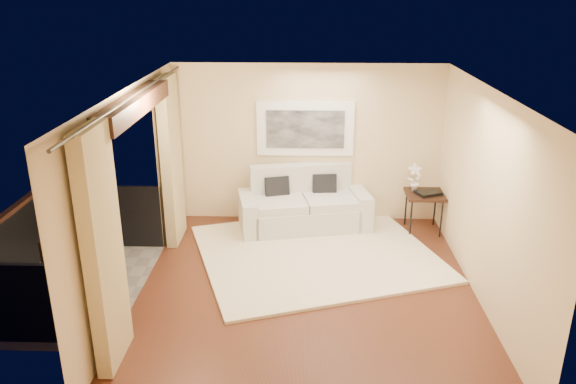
{
  "coord_description": "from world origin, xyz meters",
  "views": [
    {
      "loc": [
        -0.04,
        -6.68,
        3.9
      ],
      "look_at": [
        -0.29,
        0.97,
        1.05
      ],
      "focal_mm": 35.0,
      "sensor_mm": 36.0,
      "label": 1
    }
  ],
  "objects_px": {
    "side_table": "(425,196)",
    "sofa": "(303,207)",
    "balcony_chair_far": "(82,246)",
    "balcony_chair_near": "(57,276)",
    "bistro_table": "(83,254)",
    "ice_bucket": "(74,238)",
    "orchid": "(415,178)"
  },
  "relations": [
    {
      "from": "sofa",
      "to": "balcony_chair_far",
      "type": "xyz_separation_m",
      "value": [
        -3.03,
        -1.92,
        0.16
      ]
    },
    {
      "from": "side_table",
      "to": "orchid",
      "type": "bearing_deg",
      "value": 148.21
    },
    {
      "from": "side_table",
      "to": "ice_bucket",
      "type": "relative_size",
      "value": 3.35
    },
    {
      "from": "side_table",
      "to": "balcony_chair_near",
      "type": "height_order",
      "value": "balcony_chair_near"
    },
    {
      "from": "balcony_chair_near",
      "to": "balcony_chair_far",
      "type": "bearing_deg",
      "value": 94.96
    },
    {
      "from": "orchid",
      "to": "balcony_chair_far",
      "type": "distance_m",
      "value": 5.24
    },
    {
      "from": "side_table",
      "to": "balcony_chair_near",
      "type": "distance_m",
      "value": 5.68
    },
    {
      "from": "side_table",
      "to": "ice_bucket",
      "type": "height_order",
      "value": "ice_bucket"
    },
    {
      "from": "orchid",
      "to": "bistro_table",
      "type": "height_order",
      "value": "orchid"
    },
    {
      "from": "sofa",
      "to": "ice_bucket",
      "type": "relative_size",
      "value": 11.39
    },
    {
      "from": "bistro_table",
      "to": "balcony_chair_near",
      "type": "bearing_deg",
      "value": -116.59
    },
    {
      "from": "balcony_chair_far",
      "to": "orchid",
      "type": "bearing_deg",
      "value": -151.43
    },
    {
      "from": "side_table",
      "to": "bistro_table",
      "type": "bearing_deg",
      "value": -153.61
    },
    {
      "from": "sofa",
      "to": "orchid",
      "type": "xyz_separation_m",
      "value": [
        1.83,
        0.01,
        0.54
      ]
    },
    {
      "from": "sofa",
      "to": "side_table",
      "type": "relative_size",
      "value": 3.4
    },
    {
      "from": "balcony_chair_far",
      "to": "side_table",
      "type": "bearing_deg",
      "value": -153.1
    },
    {
      "from": "balcony_chair_far",
      "to": "ice_bucket",
      "type": "height_order",
      "value": "ice_bucket"
    },
    {
      "from": "balcony_chair_far",
      "to": "balcony_chair_near",
      "type": "bearing_deg",
      "value": 100.54
    },
    {
      "from": "side_table",
      "to": "sofa",
      "type": "bearing_deg",
      "value": 177.26
    },
    {
      "from": "balcony_chair_near",
      "to": "ice_bucket",
      "type": "bearing_deg",
      "value": 83.62
    },
    {
      "from": "ice_bucket",
      "to": "balcony_chair_far",
      "type": "bearing_deg",
      "value": 104.44
    },
    {
      "from": "bistro_table",
      "to": "balcony_chair_far",
      "type": "bearing_deg",
      "value": 114.05
    },
    {
      "from": "orchid",
      "to": "balcony_chair_near",
      "type": "height_order",
      "value": "orchid"
    },
    {
      "from": "sofa",
      "to": "side_table",
      "type": "distance_m",
      "value": 2.01
    },
    {
      "from": "sofa",
      "to": "ice_bucket",
      "type": "height_order",
      "value": "sofa"
    },
    {
      "from": "orchid",
      "to": "bistro_table",
      "type": "xyz_separation_m",
      "value": [
        -4.62,
        -2.48,
        -0.23
      ]
    },
    {
      "from": "orchid",
      "to": "balcony_chair_far",
      "type": "xyz_separation_m",
      "value": [
        -4.86,
        -1.93,
        -0.38
      ]
    },
    {
      "from": "bistro_table",
      "to": "balcony_chair_far",
      "type": "xyz_separation_m",
      "value": [
        -0.24,
        0.55,
        -0.15
      ]
    },
    {
      "from": "bistro_table",
      "to": "ice_bucket",
      "type": "distance_m",
      "value": 0.24
    },
    {
      "from": "sofa",
      "to": "side_table",
      "type": "height_order",
      "value": "sofa"
    },
    {
      "from": "sofa",
      "to": "balcony_chair_far",
      "type": "height_order",
      "value": "sofa"
    },
    {
      "from": "side_table",
      "to": "balcony_chair_far",
      "type": "height_order",
      "value": "balcony_chair_far"
    }
  ]
}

